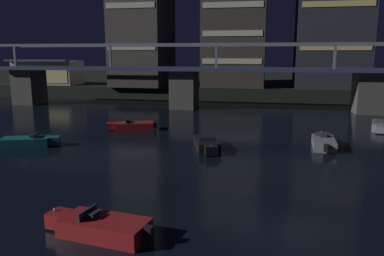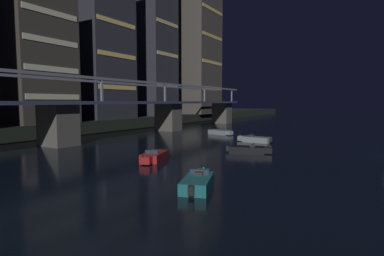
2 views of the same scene
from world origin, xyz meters
The scene contains 11 objects.
ground_plane centered at (0.00, 0.00, 0.00)m, with size 400.00×400.00×0.00m, color black.
far_riverbank centered at (0.00, 86.93, 1.10)m, with size 240.00×80.00×2.20m, color black.
river_bridge centered at (0.00, 38.92, 4.18)m, with size 82.66×6.40×9.38m.
tower_west_tall centered at (-6.70, 53.43, 13.67)m, with size 10.76×10.58×23.24m.
waterfront_pavilion centered at (-42.16, 50.84, 4.44)m, with size 12.40×7.40×4.70m.
speedboat_near_left centered at (11.29, 26.45, 0.41)m, with size 2.74×5.19×1.16m.
speedboat_near_center centered at (-5.53, 14.76, 0.41)m, with size 2.91×5.15×1.16m.
speedboat_near_right centered at (-7.69, -1.70, 0.41)m, with size 5.23×2.38×1.16m.
speedboat_mid_left centered at (-14.56, 21.42, 0.41)m, with size 5.13×2.96×1.16m.
speedboat_mid_center centered at (4.26, 17.37, 0.41)m, with size 2.00×5.22×1.16m.
speedboat_mid_right centered at (-20.91, 12.65, 0.41)m, with size 5.12×3.01×1.16m.
Camera 1 is at (-0.64, -16.35, 7.93)m, focal length 35.73 mm.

